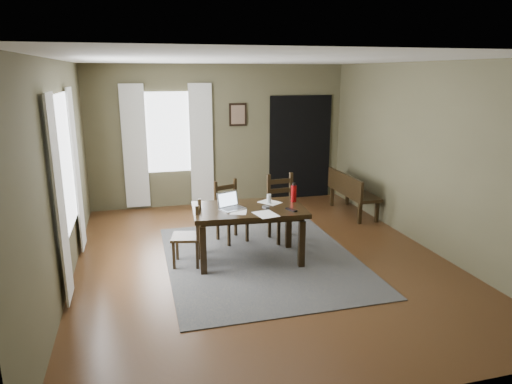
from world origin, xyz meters
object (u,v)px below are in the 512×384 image
object	(u,v)px
chair_back_left	(230,212)
laptop	(230,204)
dining_table	(249,214)
chair_back_right	(283,209)
bench	(350,190)
water_bottle	(294,193)
chair_end	(190,235)

from	to	relation	value
chair_back_left	laptop	world-z (taller)	laptop
dining_table	chair_back_right	distance (m)	1.00
chair_back_left	bench	bearing A→B (deg)	-1.95
laptop	water_bottle	bearing A→B (deg)	-16.17
chair_back_right	bench	xyz separation A→B (m)	(1.61, 0.95, -0.04)
bench	water_bottle	bearing A→B (deg)	132.25
chair_back_left	chair_end	bearing A→B (deg)	-152.40
chair_end	chair_back_left	xyz separation A→B (m)	(0.72, 0.79, 0.03)
dining_table	chair_end	distance (m)	0.84
chair_back_left	laptop	xyz separation A→B (m)	(-0.16, -0.81, 0.36)
bench	chair_end	bearing A→B (deg)	116.57
chair_back_left	laptop	distance (m)	0.91
laptop	dining_table	bearing A→B (deg)	-27.70
dining_table	chair_back_right	bearing A→B (deg)	47.63
chair_back_right	water_bottle	size ratio (longest dim) A/B	3.70
chair_end	chair_back_left	world-z (taller)	chair_back_left
dining_table	chair_end	bearing A→B (deg)	-178.97
dining_table	laptop	world-z (taller)	laptop
chair_back_right	bench	bearing A→B (deg)	24.73
chair_back_left	bench	distance (m)	2.54
chair_back_left	dining_table	bearing A→B (deg)	-104.14
dining_table	bench	bearing A→B (deg)	39.43
bench	water_bottle	size ratio (longest dim) A/B	4.93
chair_end	water_bottle	xyz separation A→B (m)	(1.49, 0.08, 0.46)
chair_back_right	bench	world-z (taller)	chair_back_right
dining_table	water_bottle	xyz separation A→B (m)	(0.69, 0.13, 0.22)
laptop	chair_end	bearing A→B (deg)	154.56
dining_table	water_bottle	size ratio (longest dim) A/B	5.75
bench	laptop	xyz separation A→B (m)	(-2.58, -1.60, 0.37)
chair_end	chair_back_left	bearing A→B (deg)	151.03
chair_back_left	chair_back_right	size ratio (longest dim) A/B	0.92
chair_back_right	water_bottle	bearing A→B (deg)	-99.14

